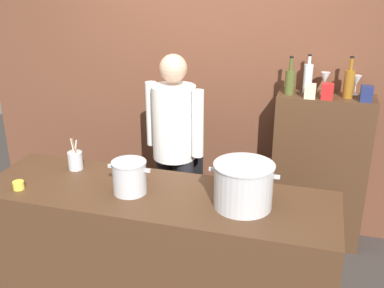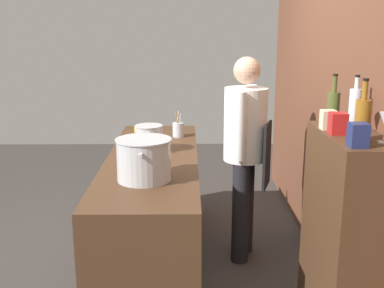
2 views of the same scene
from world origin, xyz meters
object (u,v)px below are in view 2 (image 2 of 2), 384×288
wine_bottle_olive (333,106)px  spice_tin_navy (358,135)px  butter_jar (138,129)px  wine_bottle_amber (363,118)px  stockpot_small (149,138)px  chef (245,145)px  wine_glass_short (362,111)px  utensil_crock (178,129)px  spice_tin_cream (328,120)px  stockpot_large (144,160)px  wine_bottle_clear (355,107)px  spice_tin_red (338,123)px

wine_bottle_olive → spice_tin_navy: (0.58, -0.05, -0.05)m
butter_jar → wine_bottle_amber: wine_bottle_amber is taller
wine_bottle_olive → spice_tin_navy: bearing=-4.8°
stockpot_small → spice_tin_navy: 1.88m
butter_jar → spice_tin_navy: 2.57m
chef → stockpot_small: size_ratio=5.77×
wine_bottle_amber → wine_glass_short: 0.19m
utensil_crock → spice_tin_cream: size_ratio=2.20×
wine_bottle_olive → spice_tin_navy: size_ratio=2.54×
stockpot_small → butter_jar: bearing=-167.3°
chef → utensil_crock: size_ratio=6.86×
stockpot_small → wine_bottle_olive: (0.88, 1.19, 0.41)m
utensil_crock → butter_jar: utensil_crock is taller
stockpot_large → spice_tin_cream: spice_tin_cream is taller
stockpot_small → wine_bottle_amber: bearing=42.5°
utensil_crock → wine_bottle_olive: 1.76m
wine_glass_short → spice_tin_cream: (-0.10, -0.15, -0.07)m
utensil_crock → wine_bottle_clear: 1.91m
butter_jar → wine_glass_short: size_ratio=0.41×
wine_bottle_amber → spice_tin_red: wine_bottle_amber is taller
stockpot_large → wine_bottle_olive: bearing=82.9°
wine_glass_short → spice_tin_cream: bearing=-123.5°
wine_glass_short → wine_bottle_olive: bearing=-163.7°
chef → spice_tin_cream: chef is taller
wine_bottle_amber → wine_glass_short: (-0.18, 0.06, 0.01)m
chef → stockpot_small: bearing=104.1°
stockpot_large → wine_glass_short: size_ratio=2.42×
butter_jar → spice_tin_red: size_ratio=0.61×
stockpot_small → utensil_crock: 0.57m
utensil_crock → wine_glass_short: wine_glass_short is taller
chef → wine_bottle_amber: (1.27, 0.44, 0.46)m
stockpot_small → spice_tin_cream: bearing=47.1°
stockpot_large → butter_jar: stockpot_large is taller
stockpot_large → spice_tin_navy: 1.37m
chef → spice_tin_red: (1.12, 0.36, 0.40)m
chef → stockpot_large: size_ratio=3.90×
butter_jar → spice_tin_cream: 2.22m
utensil_crock → wine_glass_short: 2.02m
spice_tin_cream → stockpot_large: bearing=-105.9°
wine_bottle_clear → wine_bottle_olive: wine_bottle_clear is taller
wine_bottle_olive → spice_tin_red: bearing=-11.4°
wine_bottle_amber → wine_bottle_olive: bearing=-178.0°
stockpot_large → butter_jar: size_ratio=5.84×
stockpot_large → utensil_crock: stockpot_large is taller
butter_jar → spice_tin_cream: spice_tin_cream is taller
wine_bottle_clear → utensil_crock: bearing=-145.4°
wine_bottle_clear → butter_jar: bearing=-140.2°
wine_bottle_amber → wine_bottle_olive: size_ratio=1.07×
chef → wine_bottle_amber: bearing=-143.1°
stockpot_large → spice_tin_red: size_ratio=3.59×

